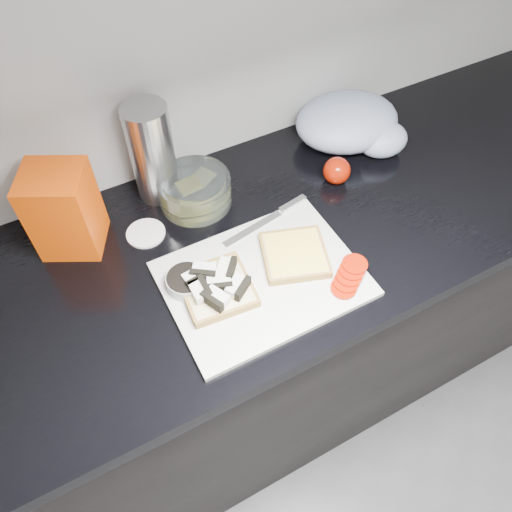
{
  "coord_description": "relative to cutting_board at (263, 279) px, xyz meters",
  "views": [
    {
      "loc": [
        -0.37,
        0.56,
        1.75
      ],
      "look_at": [
        -0.07,
        1.11,
        0.95
      ],
      "focal_mm": 35.0,
      "sensor_mm": 36.0,
      "label": 1
    }
  ],
  "objects": [
    {
      "name": "knife",
      "position": [
        0.11,
        0.14,
        0.01
      ],
      "size": [
        0.23,
        0.06,
        0.01
      ],
      "rotation": [
        0.0,
        0.0,
        0.17
      ],
      "color": "silver",
      "rests_on": "cutting_board"
    },
    {
      "name": "seed_tub",
      "position": [
        -0.15,
        0.06,
        0.02
      ],
      "size": [
        0.08,
        0.08,
        0.04
      ],
      "color": "#AFB5B5",
      "rests_on": "countertop"
    },
    {
      "name": "whole_tomatoes",
      "position": [
        0.3,
        0.18,
        0.03
      ],
      "size": [
        0.07,
        0.07,
        0.07
      ],
      "rotation": [
        0.0,
        0.0,
        0.19
      ],
      "color": "#931503",
      "rests_on": "countertop"
    },
    {
      "name": "bread_bag",
      "position": [
        -0.31,
        0.29,
        0.09
      ],
      "size": [
        0.17,
        0.16,
        0.2
      ],
      "primitive_type": "cube",
      "rotation": [
        0.0,
        0.0,
        -0.48
      ],
      "color": "#DF4503",
      "rests_on": "countertop"
    },
    {
      "name": "glass_bowl",
      "position": [
        -0.03,
        0.28,
        0.03
      ],
      "size": [
        0.17,
        0.17,
        0.07
      ],
      "rotation": [
        0.0,
        0.0,
        0.12
      ],
      "color": "silver",
      "rests_on": "countertop"
    },
    {
      "name": "bread_left",
      "position": [
        -0.1,
        0.01,
        0.02
      ],
      "size": [
        0.15,
        0.15,
        0.04
      ],
      "rotation": [
        0.0,
        0.0,
        -0.09
      ],
      "color": "beige",
      "rests_on": "cutting_board"
    },
    {
      "name": "bread_right",
      "position": [
        0.08,
        0.01,
        0.02
      ],
      "size": [
        0.18,
        0.18,
        0.02
      ],
      "rotation": [
        0.0,
        0.0,
        -0.33
      ],
      "color": "beige",
      "rests_on": "cutting_board"
    },
    {
      "name": "tomato_slices",
      "position": [
        0.15,
        -0.09,
        0.02
      ],
      "size": [
        0.11,
        0.1,
        0.02
      ],
      "rotation": [
        0.0,
        0.0,
        0.13
      ],
      "color": "#931503",
      "rests_on": "cutting_board"
    },
    {
      "name": "base_cabinet",
      "position": [
        0.07,
        0.12,
        -0.48
      ],
      "size": [
        3.5,
        0.6,
        0.86
      ],
      "primitive_type": "cube",
      "color": "black",
      "rests_on": "ground"
    },
    {
      "name": "tub_lid",
      "position": [
        -0.17,
        0.24,
        -0.0
      ],
      "size": [
        0.12,
        0.12,
        0.01
      ],
      "primitive_type": "cylinder",
      "rotation": [
        0.0,
        0.0,
        -0.42
      ],
      "color": "white",
      "rests_on": "countertop"
    },
    {
      "name": "steel_canister",
      "position": [
        -0.09,
        0.35,
        0.11
      ],
      "size": [
        0.1,
        0.1,
        0.24
      ],
      "primitive_type": "cylinder",
      "color": "#A3A3A8",
      "rests_on": "countertop"
    },
    {
      "name": "countertop",
      "position": [
        0.07,
        0.12,
        -0.03
      ],
      "size": [
        3.5,
        0.64,
        0.04
      ],
      "primitive_type": "cube",
      "color": "black",
      "rests_on": "base_cabinet"
    },
    {
      "name": "grocery_bag",
      "position": [
        0.42,
        0.29,
        0.05
      ],
      "size": [
        0.3,
        0.28,
        0.12
      ],
      "rotation": [
        0.0,
        0.0,
        -0.15
      ],
      "color": "#9EACC2",
      "rests_on": "countertop"
    },
    {
      "name": "cutting_board",
      "position": [
        0.0,
        0.0,
        0.0
      ],
      "size": [
        0.4,
        0.3,
        0.01
      ],
      "primitive_type": "cube",
      "color": "silver",
      "rests_on": "countertop"
    }
  ]
}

